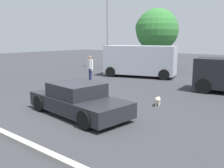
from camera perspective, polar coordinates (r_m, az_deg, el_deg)
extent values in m
plane|color=#38383D|center=(9.87, -9.01, -6.67)|extent=(80.00, 80.00, 0.00)
cube|color=#232328|center=(9.63, -7.58, -4.40)|extent=(4.46, 2.23, 0.54)
cube|color=#232328|center=(9.59, -8.01, -1.26)|extent=(1.97, 1.81, 0.51)
cube|color=slate|center=(8.93, -4.77, -2.05)|extent=(0.23, 1.50, 0.43)
cube|color=slate|center=(10.28, -10.83, -0.56)|extent=(0.23, 1.50, 0.43)
cylinder|color=black|center=(9.15, 2.13, -5.84)|extent=(0.66, 0.29, 0.64)
cylinder|color=black|center=(8.08, -6.12, -8.10)|extent=(0.66, 0.29, 0.64)
cylinder|color=black|center=(11.27, -8.59, -2.84)|extent=(0.66, 0.29, 0.64)
cylinder|color=black|center=(10.42, -16.04, -4.22)|extent=(0.66, 0.29, 0.64)
ellipsoid|color=beige|center=(11.05, 10.36, -3.51)|extent=(0.34, 0.43, 0.23)
sphere|color=beige|center=(10.81, 10.17, -3.48)|extent=(0.18, 0.18, 0.18)
sphere|color=beige|center=(10.75, 10.12, -3.58)|extent=(0.08, 0.08, 0.08)
cylinder|color=beige|center=(10.97, 10.55, -4.56)|extent=(0.06, 0.06, 0.16)
cylinder|color=beige|center=(10.99, 9.91, -4.51)|extent=(0.06, 0.06, 0.16)
cylinder|color=beige|center=(11.20, 10.74, -4.26)|extent=(0.06, 0.06, 0.16)
cylinder|color=beige|center=(11.22, 10.11, -4.21)|extent=(0.06, 0.06, 0.16)
sphere|color=beige|center=(11.26, 10.55, -3.08)|extent=(0.10, 0.10, 0.10)
cube|color=#B2B7C1|center=(19.07, 6.41, 5.47)|extent=(5.57, 3.52, 2.10)
cube|color=slate|center=(19.87, -0.74, 7.06)|extent=(0.57, 1.68, 0.84)
cylinder|color=black|center=(18.88, -0.29, 2.77)|extent=(0.80, 0.47, 0.76)
cylinder|color=black|center=(20.69, 1.74, 3.43)|extent=(0.80, 0.47, 0.76)
cylinder|color=black|center=(17.79, 11.71, 2.09)|extent=(0.80, 0.47, 0.76)
cylinder|color=black|center=(19.69, 12.73, 2.83)|extent=(0.80, 0.47, 0.76)
cylinder|color=black|center=(15.76, 21.38, 0.62)|extent=(0.83, 0.36, 0.80)
cylinder|color=black|center=(14.02, 20.08, -0.43)|extent=(0.83, 0.36, 0.80)
cylinder|color=navy|center=(16.83, -4.81, 1.99)|extent=(0.13, 0.13, 0.87)
cylinder|color=navy|center=(16.98, -5.06, 2.06)|extent=(0.13, 0.13, 0.87)
cube|color=white|center=(16.82, -4.98, 4.53)|extent=(0.46, 0.36, 0.62)
cylinder|color=white|center=(16.61, -4.61, 4.28)|extent=(0.09, 0.09, 0.72)
cylinder|color=white|center=(17.04, -5.33, 4.42)|extent=(0.09, 0.09, 0.72)
sphere|color=#936B4C|center=(16.78, -5.00, 5.98)|extent=(0.24, 0.24, 0.24)
cube|color=#B7B2A8|center=(8.38, -23.52, -10.13)|extent=(9.89, 0.20, 0.12)
cylinder|color=gray|center=(23.86, -1.03, 11.30)|extent=(0.14, 0.14, 6.53)
cylinder|color=brown|center=(37.32, 8.16, 8.06)|extent=(0.42, 0.42, 2.90)
sphere|color=#387F38|center=(37.33, 8.28, 12.45)|extent=(3.77, 3.77, 3.77)
cylinder|color=brown|center=(24.61, 10.00, 6.00)|extent=(0.33, 0.33, 2.14)
sphere|color=#387F38|center=(24.55, 10.19, 11.98)|extent=(3.99, 3.99, 3.99)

